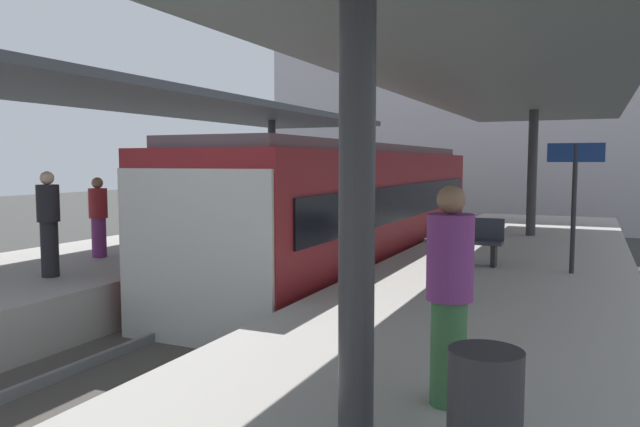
% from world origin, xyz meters
% --- Properties ---
extents(ground_plane, '(80.00, 80.00, 0.00)m').
position_xyz_m(ground_plane, '(0.00, 0.00, 0.00)').
color(ground_plane, '#383835').
extents(platform_left, '(4.40, 28.00, 1.00)m').
position_xyz_m(platform_left, '(-3.80, 0.00, 0.50)').
color(platform_left, '#ADA8A0').
rests_on(platform_left, ground_plane).
extents(platform_right, '(4.40, 28.00, 1.00)m').
position_xyz_m(platform_right, '(3.80, 0.00, 0.50)').
color(platform_right, '#ADA8A0').
rests_on(platform_right, ground_plane).
extents(track_ballast, '(3.20, 28.00, 0.20)m').
position_xyz_m(track_ballast, '(0.00, 0.00, 0.10)').
color(track_ballast, '#4C4742').
rests_on(track_ballast, ground_plane).
extents(rail_near_side, '(0.08, 28.00, 0.14)m').
position_xyz_m(rail_near_side, '(-0.72, 0.00, 0.27)').
color(rail_near_side, slate).
rests_on(rail_near_side, track_ballast).
extents(rail_far_side, '(0.08, 28.00, 0.14)m').
position_xyz_m(rail_far_side, '(0.72, 0.00, 0.27)').
color(rail_far_side, slate).
rests_on(rail_far_side, track_ballast).
extents(commuter_train, '(2.78, 12.82, 3.10)m').
position_xyz_m(commuter_train, '(0.00, 4.83, 1.73)').
color(commuter_train, maroon).
rests_on(commuter_train, track_ballast).
extents(canopy_left, '(4.18, 21.00, 3.33)m').
position_xyz_m(canopy_left, '(-3.80, 1.40, 4.20)').
color(canopy_left, '#333335').
rests_on(canopy_left, platform_left).
extents(canopy_right, '(4.18, 21.00, 3.37)m').
position_xyz_m(canopy_right, '(3.80, 1.40, 4.24)').
color(canopy_right, '#333335').
rests_on(canopy_right, platform_right).
extents(platform_bench, '(1.40, 0.41, 0.86)m').
position_xyz_m(platform_bench, '(3.08, 2.62, 1.46)').
color(platform_bench, black).
rests_on(platform_bench, platform_right).
extents(platform_sign, '(0.90, 0.08, 2.21)m').
position_xyz_m(platform_sign, '(4.94, 2.41, 2.62)').
color(platform_sign, '#262628').
rests_on(platform_sign, platform_right).
extents(litter_bin, '(0.44, 0.44, 0.80)m').
position_xyz_m(litter_bin, '(4.67, -5.05, 1.40)').
color(litter_bin, '#2D2D30').
rests_on(litter_bin, platform_right).
extents(passenger_near_bench, '(0.36, 0.36, 1.72)m').
position_xyz_m(passenger_near_bench, '(4.22, -4.00, 1.89)').
color(passenger_near_bench, '#386B3D').
rests_on(passenger_near_bench, platform_right).
extents(passenger_mid_platform, '(0.36, 0.36, 1.59)m').
position_xyz_m(passenger_mid_platform, '(-3.72, 0.42, 1.82)').
color(passenger_mid_platform, '#7A337A').
rests_on(passenger_mid_platform, platform_left).
extents(passenger_far_end, '(0.36, 0.36, 1.74)m').
position_xyz_m(passenger_far_end, '(-2.91, -1.48, 1.91)').
color(passenger_far_end, '#232328').
rests_on(passenger_far_end, platform_left).
extents(station_building_backdrop, '(18.00, 6.00, 11.00)m').
position_xyz_m(station_building_backdrop, '(0.21, 20.00, 5.50)').
color(station_building_backdrop, '#B7B2B7').
rests_on(station_building_backdrop, ground_plane).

